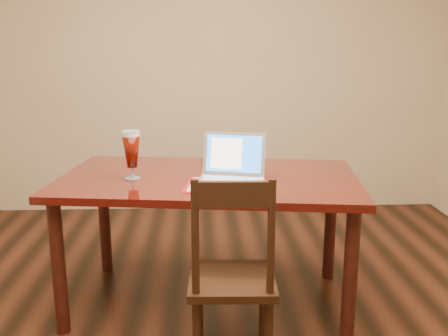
{
  "coord_description": "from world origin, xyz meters",
  "views": [
    {
      "loc": [
        -0.05,
        -2.18,
        1.55
      ],
      "look_at": [
        0.08,
        0.55,
        0.88
      ],
      "focal_mm": 40.0,
      "sensor_mm": 36.0,
      "label": 1
    }
  ],
  "objects": [
    {
      "name": "dining_chair",
      "position": [
        0.09,
        0.02,
        0.46
      ],
      "size": [
        0.43,
        0.41,
        0.99
      ],
      "rotation": [
        0.0,
        0.0,
        -0.04
      ],
      "color": "black",
      "rests_on": "ground"
    },
    {
      "name": "dining_table",
      "position": [
        -0.01,
        0.64,
        0.72
      ],
      "size": [
        1.83,
        1.18,
        1.09
      ],
      "rotation": [
        0.0,
        0.0,
        -0.12
      ],
      "color": "#510C0A",
      "rests_on": "ground"
    }
  ]
}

